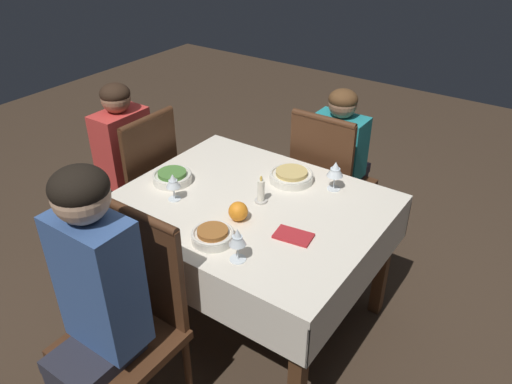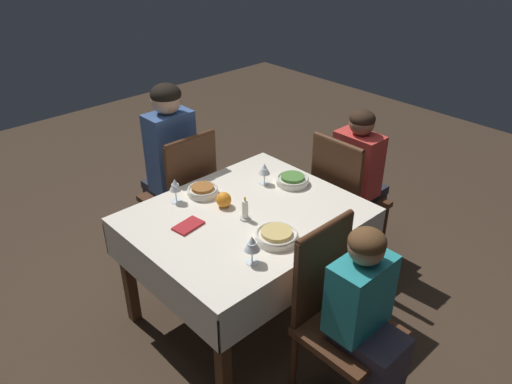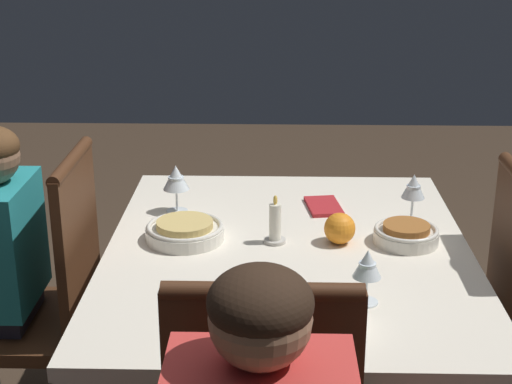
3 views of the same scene
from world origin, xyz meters
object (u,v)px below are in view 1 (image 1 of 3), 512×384
object	(u,v)px
bowl_south	(292,176)
bowl_east	(172,177)
wine_glass_east	(173,182)
wine_glass_north	(237,238)
dining_table	(250,219)
wine_glass_south	(335,170)
candle_centerpiece	(261,193)
chair_north	(131,317)
chair_east	(141,183)
bowl_north	(213,235)
person_adult_denim	(93,308)
person_child_teal	(342,162)
napkin_red_folded	(293,236)
person_child_red	(119,164)
chair_south	(328,180)
orange_fruit	(238,211)

from	to	relation	value
bowl_south	bowl_east	bearing A→B (deg)	35.62
wine_glass_east	wine_glass_north	bearing A→B (deg)	159.75
wine_glass_east	dining_table	bearing A→B (deg)	-150.20
wine_glass_south	candle_centerpiece	distance (m)	0.38
dining_table	chair_north	xyz separation A→B (m)	(0.07, 0.71, -0.10)
chair_east	bowl_north	xyz separation A→B (m)	(-0.86, 0.39, 0.22)
dining_table	person_adult_denim	distance (m)	0.87
bowl_north	wine_glass_south	size ratio (longest dim) A/B	1.20
person_adult_denim	person_child_teal	distance (m)	1.75
wine_glass_east	napkin_red_folded	bearing A→B (deg)	-174.07
napkin_red_folded	candle_centerpiece	bearing A→B (deg)	-29.23
person_adult_denim	dining_table	bearing A→B (deg)	85.11
chair_north	person_child_red	xyz separation A→B (m)	(0.91, -0.77, 0.07)
person_child_red	wine_glass_north	size ratio (longest dim) A/B	7.48
wine_glass_south	bowl_east	size ratio (longest dim) A/B	0.76
person_adult_denim	bowl_north	distance (m)	0.55
bowl_south	napkin_red_folded	xyz separation A→B (m)	(-0.26, 0.40, -0.02)
chair_south	candle_centerpiece	distance (m)	0.72
person_adult_denim	person_child_red	world-z (taller)	person_adult_denim
chair_north	chair_south	xyz separation A→B (m)	(-0.13, -1.42, 0.00)
chair_south	wine_glass_south	xyz separation A→B (m)	(-0.21, 0.37, 0.30)
person_adult_denim	person_child_red	bearing A→B (deg)	134.57
orange_fruit	napkin_red_folded	distance (m)	0.27
chair_south	bowl_south	world-z (taller)	chair_south
candle_centerpiece	person_adult_denim	bearing A→B (deg)	82.90
bowl_east	orange_fruit	xyz separation A→B (m)	(-0.47, 0.08, 0.02)
chair_north	bowl_north	distance (m)	0.46
chair_south	person_child_teal	bearing A→B (deg)	-90.00
wine_glass_north	wine_glass_east	distance (m)	0.55
bowl_north	chair_north	bearing A→B (deg)	72.85
wine_glass_north	napkin_red_folded	xyz separation A→B (m)	(-0.10, -0.25, -0.10)
person_child_teal	wine_glass_north	xyz separation A→B (m)	(-0.15, 1.25, 0.25)
wine_glass_south	candle_centerpiece	world-z (taller)	wine_glass_south
dining_table	chair_north	bearing A→B (deg)	84.06
wine_glass_north	bowl_east	bearing A→B (deg)	-25.89
person_child_teal	bowl_north	bearing A→B (deg)	89.54
dining_table	wine_glass_north	distance (m)	0.46
chair_south	wine_glass_north	world-z (taller)	chair_south
person_child_red	bowl_north	size ratio (longest dim) A/B	6.15
chair_north	bowl_south	world-z (taller)	chair_north
person_child_red	orange_fruit	size ratio (longest dim) A/B	12.64
wine_glass_south	bowl_east	xyz separation A→B (m)	(0.70, 0.40, -0.08)
dining_table	person_child_red	xyz separation A→B (m)	(0.98, -0.06, -0.03)
bowl_south	person_child_red	bearing A→B (deg)	12.57
chair_east	bowl_north	bearing A→B (deg)	65.89
chair_east	bowl_east	size ratio (longest dim) A/B	4.94
wine_glass_south	bowl_north	bearing A→B (deg)	71.67
person_adult_denim	wine_glass_east	world-z (taller)	person_adult_denim
chair_south	bowl_east	size ratio (longest dim) A/B	4.94
bowl_north	bowl_east	xyz separation A→B (m)	(0.48, -0.27, -0.00)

